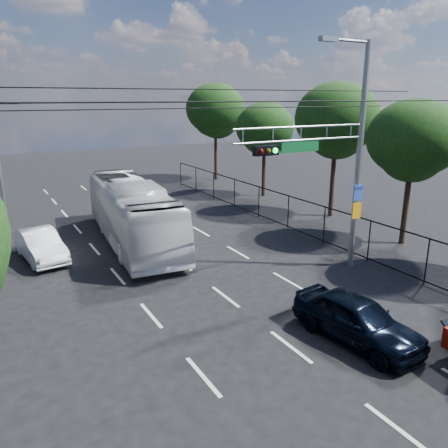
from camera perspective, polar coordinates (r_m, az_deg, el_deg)
ground at (r=11.75m, az=21.90°, el=-23.68°), size 120.00×120.00×0.00m
lane_markings at (r=21.90m, az=-7.67°, el=-3.46°), size 6.12×38.00×0.01m
signal_mast at (r=18.54m, az=14.72°, el=9.25°), size 6.43×0.39×9.50m
streetlight_left at (r=27.43m, az=-27.06°, el=7.38°), size 2.09×0.22×7.08m
utility_wires at (r=15.95m, az=-1.34°, el=15.90°), size 22.00×5.04×0.74m
fence_right at (r=23.91m, az=11.07°, el=0.65°), size 0.06×34.03×2.00m
tree_right_b at (r=23.68m, az=23.44°, el=9.41°), size 4.50×4.50×7.31m
tree_right_c at (r=28.07m, az=14.46°, el=12.47°), size 5.10×5.10×8.29m
tree_right_d at (r=33.29m, az=5.34°, el=11.89°), size 4.32×4.32×7.02m
tree_right_e at (r=40.14m, az=-1.11°, el=14.22°), size 5.28×5.28×8.58m
navy_hatchback at (r=14.40m, az=16.96°, el=-11.77°), size 2.19×4.47×1.47m
white_bus at (r=23.11m, az=-11.92°, el=1.51°), size 3.79×11.66×3.19m
white_van at (r=22.08m, az=-22.86°, el=-2.56°), size 2.01×4.39×1.40m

